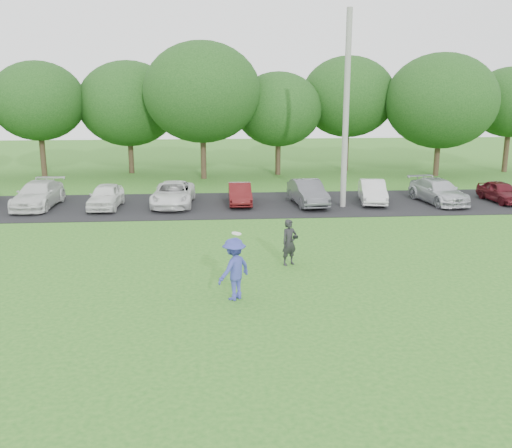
% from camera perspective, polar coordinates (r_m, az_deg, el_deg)
% --- Properties ---
extents(ground, '(100.00, 100.00, 0.00)m').
position_cam_1_polar(ground, '(16.44, 0.95, -7.30)').
color(ground, '#27671D').
rests_on(ground, ground).
extents(parking_lot, '(32.00, 6.50, 0.03)m').
position_cam_1_polar(parking_lot, '(28.92, -1.46, 1.96)').
color(parking_lot, black).
rests_on(parking_lot, ground).
extents(utility_pole, '(0.28, 0.28, 9.40)m').
position_cam_1_polar(utility_pole, '(28.13, 9.00, 11.10)').
color(utility_pole, gray).
rests_on(utility_pole, ground).
extents(frisbee_player, '(1.28, 1.28, 1.98)m').
position_cam_1_polar(frisbee_player, '(16.00, -2.20, -4.51)').
color(frisbee_player, '#383E9D').
rests_on(frisbee_player, ground).
extents(camera_bystander, '(0.68, 0.60, 1.56)m').
position_cam_1_polar(camera_bystander, '(19.10, 3.35, -1.84)').
color(camera_bystander, black).
rests_on(camera_bystander, ground).
extents(parked_cars, '(28.19, 4.85, 1.26)m').
position_cam_1_polar(parked_cars, '(28.66, -3.50, 3.07)').
color(parked_cars, '#AFB2B7').
rests_on(parked_cars, parking_lot).
extents(tree_row, '(42.39, 9.85, 8.64)m').
position_cam_1_polar(tree_row, '(38.17, 0.03, 12.21)').
color(tree_row, '#38281C').
rests_on(tree_row, ground).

